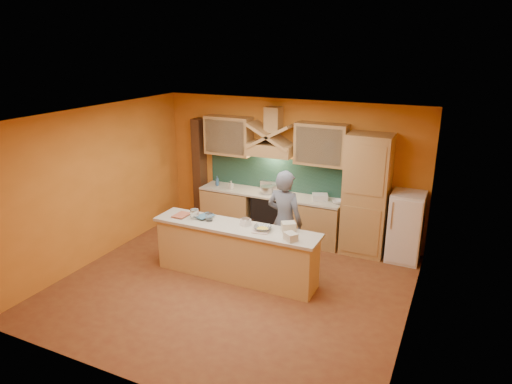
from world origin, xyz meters
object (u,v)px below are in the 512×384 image
at_px(fridge, 406,227).
at_px(person, 285,221).
at_px(stove, 270,214).
at_px(mixing_bowl, 263,228).
at_px(kitchen_scale, 246,222).

relative_size(fridge, person, 0.71).
bearing_deg(person, fridge, -136.98).
height_order(stove, person, person).
relative_size(fridge, mixing_bowl, 4.54).
distance_m(stove, mixing_bowl, 2.08).
relative_size(stove, fridge, 0.69).
bearing_deg(kitchen_scale, fridge, 58.57).
bearing_deg(stove, person, -57.10).
height_order(fridge, mixing_bowl, fridge).
bearing_deg(fridge, stove, 180.00).
height_order(stove, fridge, fridge).
xyz_separation_m(stove, mixing_bowl, (0.69, -1.88, 0.53)).
bearing_deg(kitchen_scale, mixing_bowl, 8.87).
xyz_separation_m(stove, kitchen_scale, (0.35, -1.81, 0.55)).
relative_size(fridge, kitchen_scale, 9.68).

